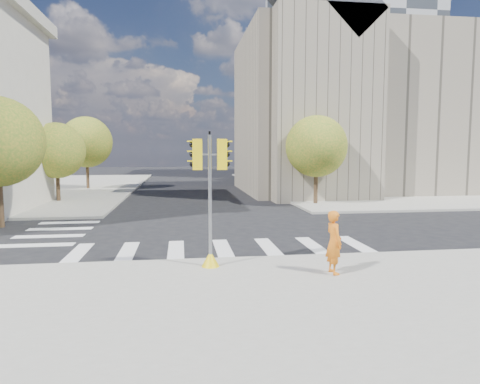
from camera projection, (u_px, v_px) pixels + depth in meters
name	position (u px, v px, depth m)	size (l,w,h in m)	color
ground	(221.00, 238.00, 18.62)	(160.00, 160.00, 0.00)	black
sidewalk_near	(276.00, 356.00, 7.77)	(30.00, 14.00, 0.15)	gray
sidewalk_far_right	(380.00, 184.00, 46.97)	(28.00, 40.00, 0.15)	gray
civic_building	(371.00, 112.00, 38.88)	(26.00, 16.00, 19.39)	gray
office_tower	(345.00, 72.00, 61.54)	(20.00, 18.00, 30.00)	#9EA0A3
tree_lw_mid	(57.00, 151.00, 30.62)	(4.00, 4.00, 5.77)	#382616
tree_lw_far	(86.00, 142.00, 40.40)	(4.80, 4.80, 6.95)	#382616
tree_re_near	(316.00, 146.00, 29.10)	(4.20, 4.20, 6.16)	#382616
tree_re_mid	(277.00, 144.00, 40.90)	(4.60, 4.60, 6.66)	#382616
tree_re_far	(256.00, 149.00, 52.78)	(4.00, 4.00, 5.88)	#382616
lamp_near	(307.00, 140.00, 33.06)	(0.35, 0.18, 8.11)	black
lamp_far	(270.00, 143.00, 46.86)	(0.35, 0.18, 8.11)	black
traffic_signal	(210.00, 211.00, 13.32)	(1.07, 0.56, 4.24)	yellow
photographer	(334.00, 242.00, 12.64)	(0.69, 0.45, 1.89)	orange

